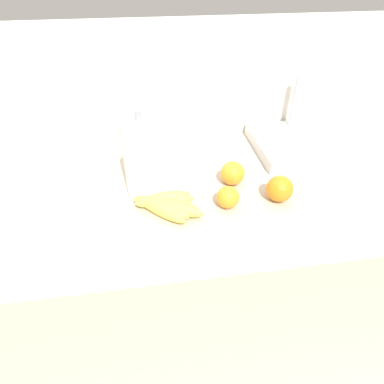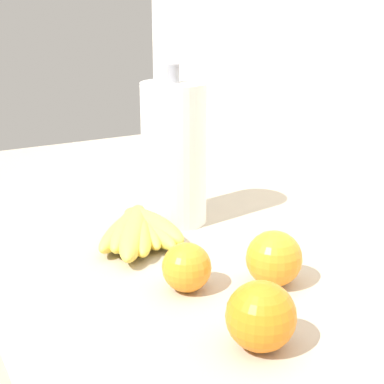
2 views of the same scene
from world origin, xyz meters
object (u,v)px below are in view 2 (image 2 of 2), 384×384
(banana_bunch, at_px, (138,229))
(orange_back_left, at_px, (187,267))
(orange_center, at_px, (261,316))
(paper_towel_roll, at_px, (174,154))
(orange_back_right, at_px, (275,259))

(banana_bunch, height_order, orange_back_left, orange_back_left)
(banana_bunch, xyz_separation_m, orange_center, (0.35, -0.00, 0.02))
(banana_bunch, relative_size, paper_towel_roll, 0.78)
(orange_back_right, relative_size, orange_center, 0.96)
(orange_center, relative_size, paper_towel_roll, 0.29)
(orange_back_left, height_order, orange_center, orange_center)
(orange_center, bearing_deg, orange_back_left, -177.02)
(orange_back_left, xyz_separation_m, orange_back_right, (0.05, 0.11, 0.01))
(orange_center, bearing_deg, paper_towel_roll, 166.69)
(orange_back_left, bearing_deg, orange_center, 2.98)
(orange_back_left, bearing_deg, paper_towel_roll, 156.62)
(banana_bunch, xyz_separation_m, orange_back_left, (0.19, -0.01, 0.01))
(orange_back_left, xyz_separation_m, paper_towel_roll, (-0.24, 0.10, 0.09))
(orange_back_right, bearing_deg, banana_bunch, -156.02)
(orange_back_right, bearing_deg, orange_back_left, -111.68)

